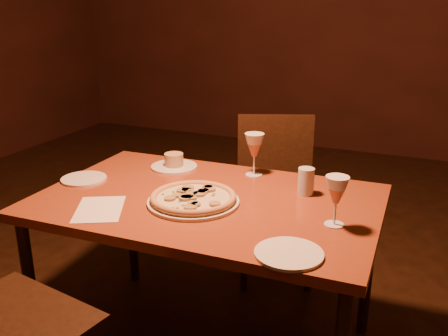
% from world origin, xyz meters
% --- Properties ---
extents(dining_table, '(1.32, 0.86, 0.69)m').
position_xyz_m(dining_table, '(-0.04, 0.26, 0.63)').
color(dining_table, maroon).
rests_on(dining_table, floor).
extents(chair_far, '(0.53, 0.53, 0.84)m').
position_xyz_m(chair_far, '(0.00, 1.02, 0.47)').
color(chair_far, black).
rests_on(chair_far, floor).
extents(pizza_plate, '(0.35, 0.35, 0.04)m').
position_xyz_m(pizza_plate, '(-0.06, 0.18, 0.71)').
color(pizza_plate, silver).
rests_on(pizza_plate, dining_table).
extents(ramekin_saucer, '(0.21, 0.21, 0.07)m').
position_xyz_m(ramekin_saucer, '(-0.33, 0.53, 0.72)').
color(ramekin_saucer, silver).
rests_on(ramekin_saucer, dining_table).
extents(wine_glass_far, '(0.08, 0.08, 0.19)m').
position_xyz_m(wine_glass_far, '(0.04, 0.57, 0.79)').
color(wine_glass_far, '#BD6C4E').
rests_on(wine_glass_far, dining_table).
extents(wine_glass_right, '(0.08, 0.08, 0.17)m').
position_xyz_m(wine_glass_right, '(0.46, 0.21, 0.78)').
color(wine_glass_right, '#BD6C4E').
rests_on(wine_glass_right, dining_table).
extents(water_tumbler, '(0.06, 0.06, 0.11)m').
position_xyz_m(water_tumbler, '(0.30, 0.44, 0.75)').
color(water_tumbler, '#B4BCC5').
rests_on(water_tumbler, dining_table).
extents(side_plate_left, '(0.19, 0.19, 0.01)m').
position_xyz_m(side_plate_left, '(-0.60, 0.23, 0.70)').
color(side_plate_left, silver).
rests_on(side_plate_left, dining_table).
extents(side_plate_near, '(0.21, 0.21, 0.01)m').
position_xyz_m(side_plate_near, '(0.38, -0.06, 0.70)').
color(side_plate_near, silver).
rests_on(side_plate_near, dining_table).
extents(menu_card, '(0.26, 0.29, 0.00)m').
position_xyz_m(menu_card, '(-0.35, -0.00, 0.69)').
color(menu_card, silver).
rests_on(menu_card, dining_table).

